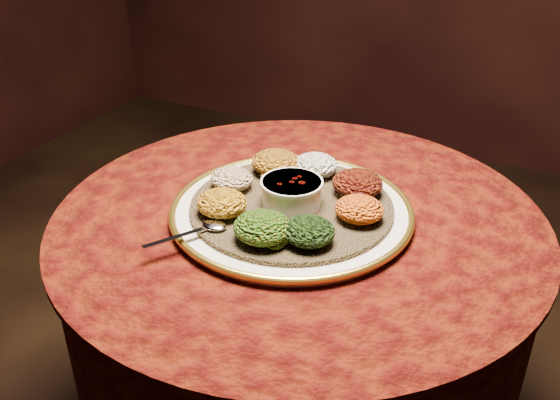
% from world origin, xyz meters
% --- Properties ---
extents(table, '(0.96, 0.96, 0.73)m').
position_xyz_m(table, '(0.00, 0.00, 0.55)').
color(table, black).
rests_on(table, ground).
extents(platter, '(0.56, 0.56, 0.02)m').
position_xyz_m(platter, '(-0.01, -0.01, 0.75)').
color(platter, beige).
rests_on(platter, table).
extents(injera, '(0.44, 0.44, 0.01)m').
position_xyz_m(injera, '(-0.01, -0.01, 0.76)').
color(injera, brown).
rests_on(injera, platter).
extents(stew_bowl, '(0.12, 0.12, 0.05)m').
position_xyz_m(stew_bowl, '(-0.01, -0.01, 0.79)').
color(stew_bowl, silver).
rests_on(stew_bowl, injera).
extents(spoon, '(0.10, 0.13, 0.01)m').
position_xyz_m(spoon, '(-0.10, -0.16, 0.77)').
color(spoon, silver).
rests_on(spoon, injera).
extents(portion_ayib, '(0.09, 0.09, 0.04)m').
position_xyz_m(portion_ayib, '(-0.02, 0.12, 0.78)').
color(portion_ayib, white).
rests_on(portion_ayib, injera).
extents(portion_kitfo, '(0.10, 0.10, 0.05)m').
position_xyz_m(portion_kitfo, '(0.09, 0.08, 0.79)').
color(portion_kitfo, black).
rests_on(portion_kitfo, injera).
extents(portion_tikil, '(0.09, 0.09, 0.04)m').
position_xyz_m(portion_tikil, '(0.13, -0.01, 0.78)').
color(portion_tikil, '#BC760F').
rests_on(portion_tikil, injera).
extents(portion_gomen, '(0.09, 0.09, 0.04)m').
position_xyz_m(portion_gomen, '(0.07, -0.12, 0.78)').
color(portion_gomen, black).
rests_on(portion_gomen, injera).
extents(portion_mixveg, '(0.10, 0.10, 0.05)m').
position_xyz_m(portion_mixveg, '(-0.00, -0.15, 0.79)').
color(portion_mixveg, '#993E09').
rests_on(portion_mixveg, injera).
extents(portion_kik, '(0.10, 0.09, 0.05)m').
position_xyz_m(portion_kik, '(-0.11, -0.10, 0.78)').
color(portion_kik, '#B78910').
rests_on(portion_kik, injera).
extents(portion_timatim, '(0.09, 0.08, 0.04)m').
position_xyz_m(portion_timatim, '(-0.14, -0.01, 0.78)').
color(portion_timatim, maroon).
rests_on(portion_timatim, injera).
extents(portion_shiro, '(0.10, 0.10, 0.05)m').
position_xyz_m(portion_shiro, '(-0.09, 0.09, 0.79)').
color(portion_shiro, '#8D6411').
rests_on(portion_shiro, injera).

